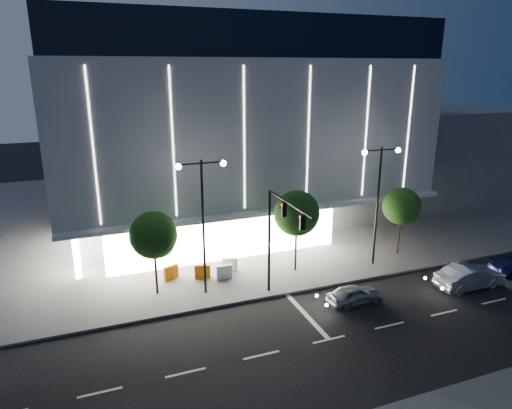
{
  "coord_description": "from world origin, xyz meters",
  "views": [
    {
      "loc": [
        -9.53,
        -20.5,
        14.38
      ],
      "look_at": [
        1.51,
        8.51,
        5.0
      ],
      "focal_mm": 32.0,
      "sensor_mm": 36.0,
      "label": 1
    }
  ],
  "objects_px": {
    "street_lamp_west": "(203,208)",
    "barrier_c": "(171,272)",
    "traffic_mast": "(278,228)",
    "street_lamp_east": "(379,189)",
    "barrier_d": "(224,272)",
    "barrier_b": "(230,265)",
    "tree_right": "(401,208)",
    "tree_mid": "(297,216)",
    "tree_left": "(154,238)",
    "barrier_a": "(202,272)",
    "car_lead": "(355,294)",
    "car_second": "(470,277)"
  },
  "relations": [
    {
      "from": "street_lamp_west",
      "to": "street_lamp_east",
      "type": "bearing_deg",
      "value": 0.0
    },
    {
      "from": "traffic_mast",
      "to": "barrier_d",
      "type": "bearing_deg",
      "value": 118.68
    },
    {
      "from": "traffic_mast",
      "to": "tree_right",
      "type": "distance_m",
      "value": 12.63
    },
    {
      "from": "tree_left",
      "to": "barrier_c",
      "type": "bearing_deg",
      "value": 54.67
    },
    {
      "from": "tree_right",
      "to": "car_lead",
      "type": "height_order",
      "value": "tree_right"
    },
    {
      "from": "barrier_b",
      "to": "barrier_d",
      "type": "distance_m",
      "value": 1.28
    },
    {
      "from": "street_lamp_west",
      "to": "barrier_c",
      "type": "bearing_deg",
      "value": 122.64
    },
    {
      "from": "street_lamp_west",
      "to": "barrier_d",
      "type": "distance_m",
      "value": 5.78
    },
    {
      "from": "tree_mid",
      "to": "tree_left",
      "type": "bearing_deg",
      "value": -180.0
    },
    {
      "from": "traffic_mast",
      "to": "tree_left",
      "type": "bearing_deg",
      "value": 152.16
    },
    {
      "from": "car_second",
      "to": "tree_right",
      "type": "bearing_deg",
      "value": 8.58
    },
    {
      "from": "barrier_d",
      "to": "barrier_b",
      "type": "bearing_deg",
      "value": 52.29
    },
    {
      "from": "tree_right",
      "to": "car_lead",
      "type": "distance_m",
      "value": 9.9
    },
    {
      "from": "tree_mid",
      "to": "barrier_a",
      "type": "height_order",
      "value": "tree_mid"
    },
    {
      "from": "street_lamp_west",
      "to": "car_second",
      "type": "distance_m",
      "value": 18.53
    },
    {
      "from": "tree_right",
      "to": "barrier_b",
      "type": "height_order",
      "value": "tree_right"
    },
    {
      "from": "tree_left",
      "to": "car_lead",
      "type": "distance_m",
      "value": 13.19
    },
    {
      "from": "tree_right",
      "to": "car_second",
      "type": "xyz_separation_m",
      "value": [
        0.93,
        -6.42,
        -3.09
      ]
    },
    {
      "from": "traffic_mast",
      "to": "barrier_a",
      "type": "distance_m",
      "value": 7.44
    },
    {
      "from": "tree_mid",
      "to": "tree_right",
      "type": "relative_size",
      "value": 1.12
    },
    {
      "from": "barrier_b",
      "to": "traffic_mast",
      "type": "bearing_deg",
      "value": -61.53
    },
    {
      "from": "street_lamp_west",
      "to": "barrier_d",
      "type": "height_order",
      "value": "street_lamp_west"
    },
    {
      "from": "barrier_b",
      "to": "barrier_a",
      "type": "bearing_deg",
      "value": -156.56
    },
    {
      "from": "traffic_mast",
      "to": "car_second",
      "type": "distance_m",
      "value": 13.9
    },
    {
      "from": "street_lamp_west",
      "to": "barrier_d",
      "type": "xyz_separation_m",
      "value": [
        1.73,
        1.49,
        -5.31
      ]
    },
    {
      "from": "street_lamp_west",
      "to": "street_lamp_east",
      "type": "distance_m",
      "value": 13.0
    },
    {
      "from": "street_lamp_east",
      "to": "barrier_c",
      "type": "bearing_deg",
      "value": 169.48
    },
    {
      "from": "street_lamp_east",
      "to": "barrier_d",
      "type": "distance_m",
      "value": 12.55
    },
    {
      "from": "tree_right",
      "to": "barrier_c",
      "type": "bearing_deg",
      "value": 174.48
    },
    {
      "from": "traffic_mast",
      "to": "barrier_c",
      "type": "relative_size",
      "value": 6.43
    },
    {
      "from": "car_lead",
      "to": "car_second",
      "type": "xyz_separation_m",
      "value": [
        8.46,
        -0.89,
        0.18
      ]
    },
    {
      "from": "tree_mid",
      "to": "barrier_d",
      "type": "distance_m",
      "value": 6.47
    },
    {
      "from": "tree_right",
      "to": "tree_mid",
      "type": "bearing_deg",
      "value": 180.0
    },
    {
      "from": "traffic_mast",
      "to": "street_lamp_east",
      "type": "bearing_deg",
      "value": 16.48
    },
    {
      "from": "tree_left",
      "to": "car_second",
      "type": "bearing_deg",
      "value": -17.87
    },
    {
      "from": "car_lead",
      "to": "barrier_b",
      "type": "bearing_deg",
      "value": 38.3
    },
    {
      "from": "street_lamp_west",
      "to": "tree_left",
      "type": "distance_m",
      "value": 3.69
    },
    {
      "from": "street_lamp_west",
      "to": "barrier_a",
      "type": "bearing_deg",
      "value": 80.89
    },
    {
      "from": "tree_left",
      "to": "barrier_a",
      "type": "bearing_deg",
      "value": 18.14
    },
    {
      "from": "tree_right",
      "to": "barrier_a",
      "type": "bearing_deg",
      "value": 176.04
    },
    {
      "from": "tree_right",
      "to": "barrier_c",
      "type": "relative_size",
      "value": 5.01
    },
    {
      "from": "street_lamp_east",
      "to": "barrier_d",
      "type": "relative_size",
      "value": 8.18
    },
    {
      "from": "street_lamp_west",
      "to": "tree_left",
      "type": "bearing_deg",
      "value": 161.06
    },
    {
      "from": "tree_mid",
      "to": "barrier_b",
      "type": "height_order",
      "value": "tree_mid"
    },
    {
      "from": "barrier_b",
      "to": "barrier_d",
      "type": "xyz_separation_m",
      "value": [
        -0.75,
        -1.04,
        0.0
      ]
    },
    {
      "from": "street_lamp_west",
      "to": "barrier_a",
      "type": "distance_m",
      "value": 5.72
    },
    {
      "from": "traffic_mast",
      "to": "car_lead",
      "type": "distance_m",
      "value": 6.57
    },
    {
      "from": "barrier_d",
      "to": "tree_right",
      "type": "bearing_deg",
      "value": -3.79
    },
    {
      "from": "street_lamp_east",
      "to": "traffic_mast",
      "type": "bearing_deg",
      "value": -163.52
    },
    {
      "from": "tree_right",
      "to": "traffic_mast",
      "type": "bearing_deg",
      "value": -162.98
    }
  ]
}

